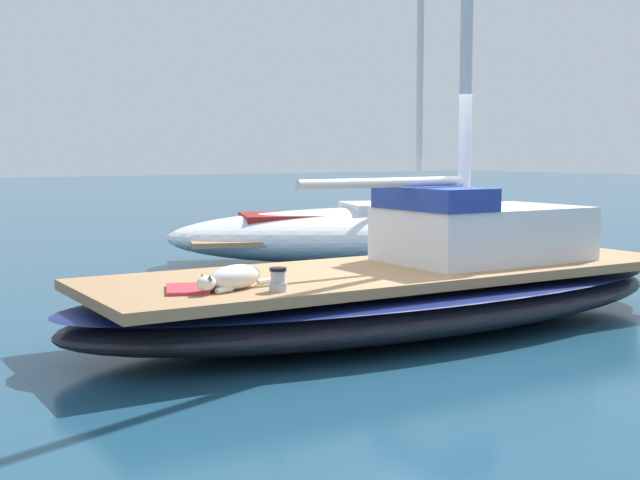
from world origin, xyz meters
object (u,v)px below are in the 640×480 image
Objects in this scene: dog_white at (233,278)px; moored_boat_port_side at (377,232)px; deck_towel at (187,289)px; deck_winch at (278,280)px; sailboat_main at (397,298)px.

moored_boat_port_side is at bearing 130.98° from dog_white.
dog_white reaches higher than deck_towel.
deck_winch is 0.80m from deck_towel.
moored_boat_port_side reaches higher than deck_towel.
dog_white is at bearing -136.91° from deck_winch.
moored_boat_port_side is (-4.60, 5.86, -0.17)m from deck_towel.
sailboat_main is 0.96× the size of moored_boat_port_side.
sailboat_main is at bearing 107.70° from deck_winch.
sailboat_main is 7.96× the size of dog_white.
deck_towel is at bearing -51.88° from moored_boat_port_side.
sailboat_main is 2.52m from deck_towel.
deck_winch is at bearing -45.77° from moored_boat_port_side.
deck_winch reaches higher than sailboat_main.
deck_winch is at bearing 52.09° from deck_towel.
dog_white reaches higher than deck_winch.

